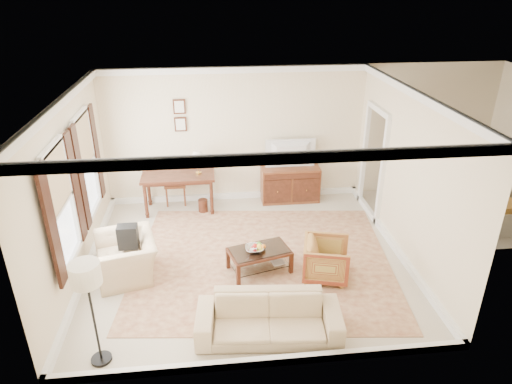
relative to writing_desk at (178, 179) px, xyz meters
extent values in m
cube|color=beige|center=(1.23, -2.03, -0.71)|extent=(5.50, 5.00, 0.01)
cube|color=white|center=(1.23, -2.03, 2.19)|extent=(5.50, 5.00, 0.01)
cube|color=#F2E5C5|center=(1.23, 0.47, 0.74)|extent=(5.50, 0.01, 2.90)
cube|color=#F2E5C5|center=(1.23, -4.53, 0.74)|extent=(5.50, 0.01, 2.90)
cube|color=#F2E5C5|center=(-1.52, -2.03, 0.74)|extent=(0.01, 5.00, 2.90)
cube|color=#F2E5C5|center=(3.98, -2.03, 0.74)|extent=(0.01, 5.00, 2.90)
cube|color=beige|center=(5.48, -0.88, -0.71)|extent=(3.00, 2.70, 0.01)
cube|color=brown|center=(1.51, -2.14, -0.70)|extent=(4.75, 4.19, 0.01)
cube|color=#532617|center=(0.00, 0.00, 0.08)|extent=(1.49, 0.75, 0.05)
cylinder|color=#532617|center=(-0.67, -0.29, -0.33)|extent=(0.07, 0.07, 0.76)
cylinder|color=#532617|center=(0.67, -0.29, -0.33)|extent=(0.07, 0.07, 0.76)
cylinder|color=#532617|center=(-0.67, 0.29, -0.33)|extent=(0.07, 0.07, 0.76)
cylinder|color=#532617|center=(0.67, 0.29, -0.33)|extent=(0.07, 0.07, 0.76)
cube|color=brown|center=(2.40, 0.20, -0.32)|extent=(1.26, 0.49, 0.78)
imported|color=black|center=(2.40, 0.18, 0.58)|extent=(1.02, 0.59, 0.13)
cube|color=#532617|center=(1.41, -2.41, -0.33)|extent=(1.11, 0.82, 0.04)
cube|color=silver|center=(1.41, -2.41, -0.29)|extent=(1.04, 0.75, 0.01)
cube|color=silver|center=(1.41, -2.41, -0.57)|extent=(1.01, 0.72, 0.02)
cube|color=#532617|center=(1.03, -2.79, -0.52)|extent=(0.07, 0.07, 0.38)
cube|color=#532617|center=(1.93, -2.54, -0.52)|extent=(0.07, 0.07, 0.38)
cube|color=#532617|center=(0.89, -2.29, -0.52)|extent=(0.07, 0.07, 0.38)
cube|color=#532617|center=(1.79, -2.04, -0.52)|extent=(0.07, 0.07, 0.38)
imported|color=silver|center=(1.32, -2.45, -0.23)|extent=(0.42, 0.42, 0.10)
imported|color=brown|center=(1.24, -2.36, -0.54)|extent=(0.25, 0.19, 0.38)
imported|color=brown|center=(1.61, -2.41, -0.54)|extent=(0.28, 0.09, 0.38)
imported|color=maroon|center=(2.47, -2.70, -0.34)|extent=(0.83, 0.86, 0.74)
imported|color=tan|center=(-0.77, -2.29, -0.24)|extent=(0.92, 1.19, 0.93)
cube|color=black|center=(-0.72, -2.18, 0.00)|extent=(0.27, 0.35, 0.40)
imported|color=tan|center=(1.36, -3.95, -0.32)|extent=(2.02, 0.76, 0.77)
cylinder|color=black|center=(-0.86, -4.17, -0.69)|extent=(0.27, 0.27, 0.04)
cylinder|color=black|center=(-0.86, -4.17, -0.07)|extent=(0.03, 0.03, 1.25)
cylinder|color=silver|center=(-0.86, -4.17, 0.65)|extent=(0.37, 0.37, 0.28)
camera|label=1|loc=(0.65, -8.78, 3.80)|focal=32.00mm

